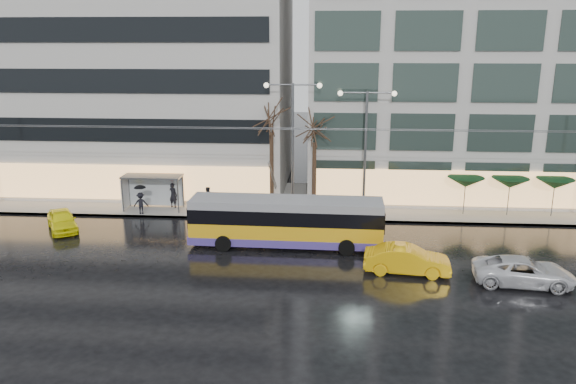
# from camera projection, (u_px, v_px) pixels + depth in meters

# --- Properties ---
(ground) EXTENTS (140.00, 140.00, 0.00)m
(ground) POSITION_uv_depth(u_px,v_px,m) (242.00, 272.00, 29.83)
(ground) COLOR black
(ground) RESTS_ON ground
(sidewalk) EXTENTS (80.00, 10.00, 0.15)m
(sidewalk) POSITION_uv_depth(u_px,v_px,m) (295.00, 200.00, 43.15)
(sidewalk) COLOR gray
(sidewalk) RESTS_ON ground
(kerb) EXTENTS (80.00, 0.10, 0.15)m
(kerb) POSITION_uv_depth(u_px,v_px,m) (291.00, 220.00, 38.38)
(kerb) COLOR slate
(kerb) RESTS_ON ground
(building_left) EXTENTS (34.00, 14.00, 22.00)m
(building_left) POSITION_uv_depth(u_px,v_px,m) (82.00, 50.00, 46.35)
(building_left) COLOR beige
(building_left) RESTS_ON sidewalk
(building_right) EXTENTS (32.00, 14.00, 25.00)m
(building_right) POSITION_uv_depth(u_px,v_px,m) (518.00, 31.00, 43.51)
(building_right) COLOR beige
(building_right) RESTS_ON sidewalk
(trolleybus) EXTENTS (11.47, 4.58, 5.29)m
(trolleybus) POSITION_uv_depth(u_px,v_px,m) (286.00, 223.00, 33.27)
(trolleybus) COLOR gold
(trolleybus) RESTS_ON ground
(catenary) EXTENTS (42.24, 5.12, 7.00)m
(catenary) POSITION_uv_depth(u_px,v_px,m) (274.00, 163.00, 36.30)
(catenary) COLOR #595B60
(catenary) RESTS_ON ground
(bus_shelter) EXTENTS (4.20, 1.60, 2.51)m
(bus_shelter) POSITION_uv_depth(u_px,v_px,m) (148.00, 184.00, 40.20)
(bus_shelter) COLOR #595B60
(bus_shelter) RESTS_ON sidewalk
(street_lamp_near) EXTENTS (3.96, 0.36, 9.03)m
(street_lamp_near) POSITION_uv_depth(u_px,v_px,m) (293.00, 130.00, 38.53)
(street_lamp_near) COLOR #595B60
(street_lamp_near) RESTS_ON sidewalk
(street_lamp_far) EXTENTS (3.96, 0.36, 8.53)m
(street_lamp_far) POSITION_uv_depth(u_px,v_px,m) (366.00, 135.00, 38.25)
(street_lamp_far) COLOR #595B60
(street_lamp_far) RESTS_ON sidewalk
(tree_a) EXTENTS (3.20, 3.20, 8.40)m
(tree_a) POSITION_uv_depth(u_px,v_px,m) (271.00, 113.00, 38.54)
(tree_a) COLOR black
(tree_a) RESTS_ON sidewalk
(tree_b) EXTENTS (3.20, 3.20, 7.70)m
(tree_b) POSITION_uv_depth(u_px,v_px,m) (315.00, 123.00, 38.71)
(tree_b) COLOR black
(tree_b) RESTS_ON sidewalk
(parasol_a) EXTENTS (2.50, 2.50, 2.65)m
(parasol_a) POSITION_uv_depth(u_px,v_px,m) (466.00, 182.00, 38.81)
(parasol_a) COLOR #595B60
(parasol_a) RESTS_ON sidewalk
(parasol_b) EXTENTS (2.50, 2.50, 2.65)m
(parasol_b) POSITION_uv_depth(u_px,v_px,m) (510.00, 183.00, 38.60)
(parasol_b) COLOR #595B60
(parasol_b) RESTS_ON sidewalk
(parasol_c) EXTENTS (2.50, 2.50, 2.65)m
(parasol_c) POSITION_uv_depth(u_px,v_px,m) (555.00, 184.00, 38.39)
(parasol_c) COLOR #595B60
(parasol_c) RESTS_ON sidewalk
(taxi_a) EXTENTS (3.47, 4.24, 1.36)m
(taxi_a) POSITION_uv_depth(u_px,v_px,m) (62.00, 220.00, 36.27)
(taxi_a) COLOR #FFF80D
(taxi_a) RESTS_ON ground
(taxi_b) EXTENTS (4.65, 2.06, 1.48)m
(taxi_b) POSITION_uv_depth(u_px,v_px,m) (407.00, 260.00, 29.55)
(taxi_b) COLOR yellow
(taxi_b) RESTS_ON ground
(sedan_silver) EXTENTS (5.15, 2.78, 1.37)m
(sedan_silver) POSITION_uv_depth(u_px,v_px,m) (524.00, 271.00, 28.20)
(sedan_silver) COLOR silver
(sedan_silver) RESTS_ON ground
(pedestrian_a) EXTENTS (1.24, 1.25, 2.19)m
(pedestrian_a) POSITION_uv_depth(u_px,v_px,m) (173.00, 188.00, 40.62)
(pedestrian_a) COLOR black
(pedestrian_a) RESTS_ON sidewalk
(pedestrian_b) EXTENTS (1.01, 0.91, 1.72)m
(pedestrian_b) POSITION_uv_depth(u_px,v_px,m) (208.00, 199.00, 40.01)
(pedestrian_b) COLOR black
(pedestrian_b) RESTS_ON sidewalk
(pedestrian_c) EXTENTS (1.10, 0.99, 2.11)m
(pedestrian_c) POSITION_uv_depth(u_px,v_px,m) (141.00, 198.00, 39.15)
(pedestrian_c) COLOR black
(pedestrian_c) RESTS_ON sidewalk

